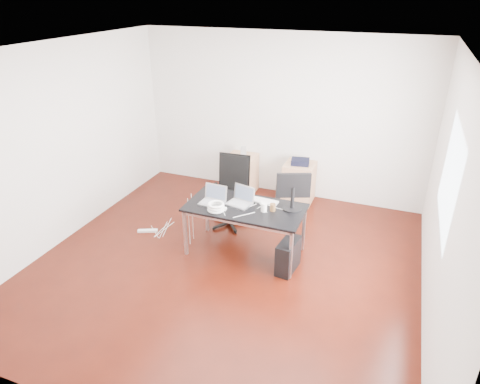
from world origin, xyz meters
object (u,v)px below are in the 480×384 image
(office_chair, at_px, (231,188))
(filing_cabinet_right, at_px, (299,183))
(pc_tower, at_px, (288,256))
(filing_cabinet_left, at_px, (242,174))
(desk, at_px, (245,210))

(office_chair, xyz_separation_m, filing_cabinet_right, (0.81, 1.11, -0.26))
(filing_cabinet_right, bearing_deg, pc_tower, -79.68)
(filing_cabinet_right, height_order, pc_tower, filing_cabinet_right)
(filing_cabinet_left, relative_size, pc_tower, 1.56)
(desk, bearing_deg, office_chair, 124.31)
(desk, distance_m, pc_tower, 0.84)
(filing_cabinet_right, xyz_separation_m, pc_tower, (0.37, -2.04, -0.13))
(filing_cabinet_left, bearing_deg, filing_cabinet_right, 0.00)
(filing_cabinet_right, relative_size, pc_tower, 1.56)
(pc_tower, bearing_deg, office_chair, 148.95)
(desk, xyz_separation_m, office_chair, (-0.50, 0.74, -0.07))
(filing_cabinet_right, bearing_deg, desk, -99.44)
(pc_tower, bearing_deg, filing_cabinet_right, 107.34)
(desk, height_order, office_chair, office_chair)
(filing_cabinet_left, height_order, filing_cabinet_right, same)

